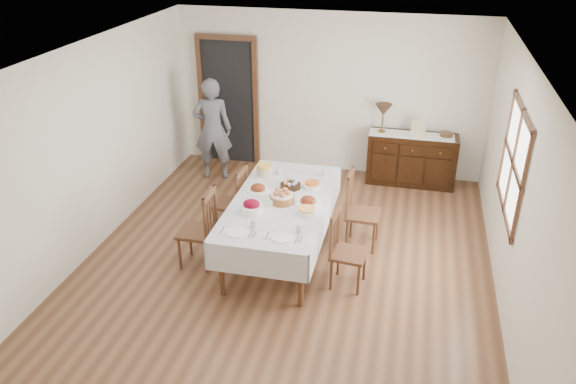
% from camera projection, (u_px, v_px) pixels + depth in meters
% --- Properties ---
extents(ground, '(6.00, 6.00, 0.00)m').
position_uv_depth(ground, '(286.00, 263.00, 7.02)').
color(ground, brown).
extents(room_shell, '(5.02, 6.02, 2.65)m').
position_uv_depth(room_shell, '(282.00, 127.00, 6.68)').
color(room_shell, white).
rests_on(room_shell, ground).
extents(dining_table, '(1.17, 2.29, 0.78)m').
position_uv_depth(dining_table, '(281.00, 207.00, 6.90)').
color(dining_table, silver).
rests_on(dining_table, ground).
extents(chair_left_near, '(0.43, 0.43, 1.02)m').
position_uv_depth(chair_left_near, '(201.00, 228.00, 6.78)').
color(chair_left_near, '#502F1C').
rests_on(chair_left_near, ground).
extents(chair_left_far, '(0.42, 0.42, 0.96)m').
position_uv_depth(chair_left_far, '(233.00, 201.00, 7.49)').
color(chair_left_far, '#502F1C').
rests_on(chair_left_far, ground).
extents(chair_right_near, '(0.43, 0.43, 0.95)m').
position_uv_depth(chair_right_near, '(345.00, 249.00, 6.43)').
color(chair_right_near, '#502F1C').
rests_on(chair_right_near, ground).
extents(chair_right_far, '(0.44, 0.44, 1.02)m').
position_uv_depth(chair_right_far, '(359.00, 210.00, 7.19)').
color(chair_right_far, '#502F1C').
rests_on(chair_right_far, ground).
extents(sideboard, '(1.38, 0.50, 0.83)m').
position_uv_depth(sideboard, '(412.00, 159.00, 8.91)').
color(sideboard, black).
rests_on(sideboard, ground).
extents(person, '(0.62, 0.47, 1.77)m').
position_uv_depth(person, '(212.00, 126.00, 8.91)').
color(person, '#595C66').
rests_on(person, ground).
extents(bread_basket, '(0.30, 0.30, 0.17)m').
position_uv_depth(bread_basket, '(282.00, 197.00, 6.78)').
color(bread_basket, brown).
rests_on(bread_basket, dining_table).
extents(egg_basket, '(0.26, 0.26, 0.11)m').
position_uv_depth(egg_basket, '(290.00, 185.00, 7.15)').
color(egg_basket, black).
rests_on(egg_basket, dining_table).
extents(ham_platter_a, '(0.28, 0.28, 0.11)m').
position_uv_depth(ham_platter_a, '(258.00, 189.00, 7.08)').
color(ham_platter_a, white).
rests_on(ham_platter_a, dining_table).
extents(ham_platter_b, '(0.32, 0.32, 0.11)m').
position_uv_depth(ham_platter_b, '(308.00, 201.00, 6.77)').
color(ham_platter_b, white).
rests_on(ham_platter_b, dining_table).
extents(beet_bowl, '(0.26, 0.26, 0.16)m').
position_uv_depth(beet_bowl, '(251.00, 207.00, 6.56)').
color(beet_bowl, white).
rests_on(beet_bowl, dining_table).
extents(carrot_bowl, '(0.23, 0.23, 0.09)m').
position_uv_depth(carrot_bowl, '(312.00, 185.00, 7.14)').
color(carrot_bowl, white).
rests_on(carrot_bowl, dining_table).
extents(pineapple_bowl, '(0.21, 0.21, 0.15)m').
position_uv_depth(pineapple_bowl, '(265.00, 170.00, 7.47)').
color(pineapple_bowl, beige).
rests_on(pineapple_bowl, dining_table).
extents(casserole_dish, '(0.23, 0.23, 0.07)m').
position_uv_depth(casserole_dish, '(307.00, 211.00, 6.54)').
color(casserole_dish, white).
rests_on(casserole_dish, dining_table).
extents(butter_dish, '(0.14, 0.09, 0.07)m').
position_uv_depth(butter_dish, '(274.00, 202.00, 6.74)').
color(butter_dish, white).
rests_on(butter_dish, dining_table).
extents(setting_left, '(0.42, 0.31, 0.10)m').
position_uv_depth(setting_left, '(242.00, 229.00, 6.19)').
color(setting_left, white).
rests_on(setting_left, dining_table).
extents(setting_right, '(0.42, 0.31, 0.10)m').
position_uv_depth(setting_right, '(288.00, 234.00, 6.10)').
color(setting_right, white).
rests_on(setting_right, dining_table).
extents(glass_far_a, '(0.06, 0.06, 0.10)m').
position_uv_depth(glass_far_a, '(279.00, 171.00, 7.49)').
color(glass_far_a, silver).
rests_on(glass_far_a, dining_table).
extents(glass_far_b, '(0.07, 0.07, 0.11)m').
position_uv_depth(glass_far_b, '(324.00, 173.00, 7.45)').
color(glass_far_b, silver).
rests_on(glass_far_b, dining_table).
extents(runner, '(1.30, 0.35, 0.01)m').
position_uv_depth(runner, '(412.00, 135.00, 8.71)').
color(runner, white).
rests_on(runner, sideboard).
extents(table_lamp, '(0.26, 0.26, 0.46)m').
position_uv_depth(table_lamp, '(383.00, 111.00, 8.66)').
color(table_lamp, brown).
rests_on(table_lamp, sideboard).
extents(picture_frame, '(0.22, 0.08, 0.28)m').
position_uv_depth(picture_frame, '(418.00, 128.00, 8.59)').
color(picture_frame, '#C8B992').
rests_on(picture_frame, sideboard).
extents(deco_bowl, '(0.20, 0.20, 0.06)m').
position_uv_depth(deco_bowl, '(446.00, 135.00, 8.65)').
color(deco_bowl, '#502F1C').
rests_on(deco_bowl, sideboard).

